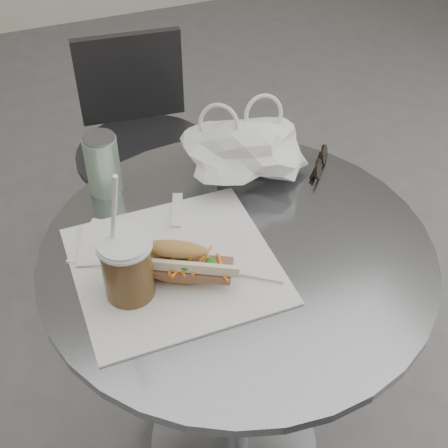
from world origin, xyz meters
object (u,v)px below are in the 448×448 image
object	(u,v)px
chair_far	(146,181)
iced_coffee	(127,267)
sunglasses	(320,163)
banh_mi	(177,263)
drink_can	(103,164)
cafe_table	(235,338)

from	to	relation	value
chair_far	iced_coffee	size ratio (longest dim) A/B	2.78
chair_far	sunglasses	size ratio (longest dim) A/B	8.77
banh_mi	sunglasses	world-z (taller)	banh_mi
banh_mi	sunglasses	bearing A→B (deg)	55.09
chair_far	banh_mi	bearing A→B (deg)	86.48
chair_far	banh_mi	size ratio (longest dim) A/B	3.06
chair_far	drink_can	size ratio (longest dim) A/B	5.77
chair_far	banh_mi	xyz separation A→B (m)	(-0.13, -0.79, 0.43)
banh_mi	iced_coffee	world-z (taller)	iced_coffee
banh_mi	sunglasses	xyz separation A→B (m)	(0.39, 0.20, -0.02)
iced_coffee	drink_can	xyz separation A→B (m)	(0.03, 0.30, -0.00)
cafe_table	iced_coffee	distance (m)	0.41
sunglasses	drink_can	size ratio (longest dim) A/B	0.66
chair_far	sunglasses	xyz separation A→B (m)	(0.26, -0.59, 0.41)
banh_mi	drink_can	xyz separation A→B (m)	(-0.06, 0.30, 0.03)
iced_coffee	sunglasses	xyz separation A→B (m)	(0.48, 0.20, -0.05)
iced_coffee	drink_can	distance (m)	0.30
iced_coffee	sunglasses	world-z (taller)	iced_coffee
drink_can	chair_far	bearing A→B (deg)	68.40
cafe_table	drink_can	distance (m)	0.47
banh_mi	sunglasses	distance (m)	0.44
cafe_table	banh_mi	xyz separation A→B (m)	(-0.13, -0.03, 0.32)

